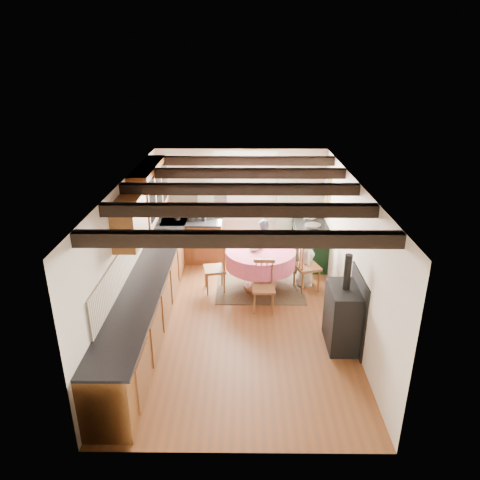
{
  "coord_description": "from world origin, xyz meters",
  "views": [
    {
      "loc": [
        0.06,
        -6.47,
        4.13
      ],
      "look_at": [
        0.0,
        0.8,
        1.15
      ],
      "focal_mm": 33.14,
      "sensor_mm": 36.0,
      "label": 1
    }
  ],
  "objects_px": {
    "chair_near": "(264,287)",
    "child_far": "(263,246)",
    "chair_left": "(215,267)",
    "cup": "(257,248)",
    "dining_table": "(260,270)",
    "aga_range": "(309,243)",
    "chair_right": "(307,265)",
    "cast_iron_stove": "(344,301)",
    "child_right": "(305,259)"
  },
  "relations": [
    {
      "from": "aga_range",
      "to": "child_right",
      "type": "distance_m",
      "value": 0.97
    },
    {
      "from": "chair_left",
      "to": "child_right",
      "type": "bearing_deg",
      "value": 88.14
    },
    {
      "from": "chair_left",
      "to": "child_far",
      "type": "xyz_separation_m",
      "value": [
        0.93,
        0.81,
        0.09
      ]
    },
    {
      "from": "aga_range",
      "to": "cast_iron_stove",
      "type": "height_order",
      "value": "cast_iron_stove"
    },
    {
      "from": "cup",
      "to": "chair_near",
      "type": "bearing_deg",
      "value": -82.08
    },
    {
      "from": "cast_iron_stove",
      "to": "child_far",
      "type": "bearing_deg",
      "value": 114.02
    },
    {
      "from": "dining_table",
      "to": "child_right",
      "type": "xyz_separation_m",
      "value": [
        0.87,
        0.16,
        0.15
      ]
    },
    {
      "from": "cast_iron_stove",
      "to": "child_far",
      "type": "distance_m",
      "value": 2.78
    },
    {
      "from": "child_right",
      "to": "cup",
      "type": "distance_m",
      "value": 1.0
    },
    {
      "from": "chair_left",
      "to": "cast_iron_stove",
      "type": "relative_size",
      "value": 0.64
    },
    {
      "from": "dining_table",
      "to": "cup",
      "type": "distance_m",
      "value": 0.45
    },
    {
      "from": "chair_near",
      "to": "child_far",
      "type": "bearing_deg",
      "value": 90.57
    },
    {
      "from": "chair_near",
      "to": "chair_left",
      "type": "bearing_deg",
      "value": 143.67
    },
    {
      "from": "dining_table",
      "to": "cup",
      "type": "relative_size",
      "value": 13.3
    },
    {
      "from": "chair_left",
      "to": "chair_right",
      "type": "bearing_deg",
      "value": 81.91
    },
    {
      "from": "dining_table",
      "to": "chair_right",
      "type": "relative_size",
      "value": 1.27
    },
    {
      "from": "chair_near",
      "to": "cup",
      "type": "relative_size",
      "value": 9.24
    },
    {
      "from": "cast_iron_stove",
      "to": "child_right",
      "type": "bearing_deg",
      "value": 99.35
    },
    {
      "from": "chair_near",
      "to": "chair_right",
      "type": "distance_m",
      "value": 1.15
    },
    {
      "from": "cast_iron_stove",
      "to": "cup",
      "type": "bearing_deg",
      "value": 125.03
    },
    {
      "from": "dining_table",
      "to": "chair_right",
      "type": "bearing_deg",
      "value": -1.87
    },
    {
      "from": "dining_table",
      "to": "chair_left",
      "type": "bearing_deg",
      "value": -174.04
    },
    {
      "from": "child_far",
      "to": "child_right",
      "type": "xyz_separation_m",
      "value": [
        0.8,
        -0.56,
        -0.03
      ]
    },
    {
      "from": "chair_left",
      "to": "chair_near",
      "type": "bearing_deg",
      "value": 41.77
    },
    {
      "from": "chair_near",
      "to": "dining_table",
      "type": "bearing_deg",
      "value": 94.3
    },
    {
      "from": "child_far",
      "to": "cup",
      "type": "xyz_separation_m",
      "value": [
        -0.14,
        -0.72,
        0.26
      ]
    },
    {
      "from": "dining_table",
      "to": "child_far",
      "type": "relative_size",
      "value": 1.14
    },
    {
      "from": "dining_table",
      "to": "cast_iron_stove",
      "type": "xyz_separation_m",
      "value": [
        1.2,
        -1.81,
        0.36
      ]
    },
    {
      "from": "chair_right",
      "to": "child_far",
      "type": "distance_m",
      "value": 1.11
    },
    {
      "from": "chair_near",
      "to": "aga_range",
      "type": "xyz_separation_m",
      "value": [
        1.05,
        1.9,
        0.03
      ]
    },
    {
      "from": "chair_near",
      "to": "cast_iron_stove",
      "type": "bearing_deg",
      "value": -39.25
    },
    {
      "from": "chair_near",
      "to": "aga_range",
      "type": "height_order",
      "value": "aga_range"
    },
    {
      "from": "chair_left",
      "to": "aga_range",
      "type": "height_order",
      "value": "same"
    },
    {
      "from": "cast_iron_stove",
      "to": "cup",
      "type": "distance_m",
      "value": 2.22
    },
    {
      "from": "chair_near",
      "to": "child_right",
      "type": "height_order",
      "value": "child_right"
    },
    {
      "from": "chair_left",
      "to": "cup",
      "type": "distance_m",
      "value": 0.87
    },
    {
      "from": "child_right",
      "to": "cup",
      "type": "bearing_deg",
      "value": 93.36
    },
    {
      "from": "dining_table",
      "to": "chair_near",
      "type": "bearing_deg",
      "value": -87.49
    },
    {
      "from": "chair_near",
      "to": "child_far",
      "type": "xyz_separation_m",
      "value": [
        0.03,
        1.52,
        0.12
      ]
    },
    {
      "from": "cast_iron_stove",
      "to": "chair_right",
      "type": "bearing_deg",
      "value": 99.91
    },
    {
      "from": "chair_near",
      "to": "chair_right",
      "type": "relative_size",
      "value": 0.88
    },
    {
      "from": "child_right",
      "to": "cup",
      "type": "relative_size",
      "value": 11.1
    },
    {
      "from": "cast_iron_stove",
      "to": "cup",
      "type": "relative_size",
      "value": 15.35
    },
    {
      "from": "chair_left",
      "to": "chair_right",
      "type": "distance_m",
      "value": 1.75
    },
    {
      "from": "chair_right",
      "to": "dining_table",
      "type": "bearing_deg",
      "value": 69.28
    },
    {
      "from": "dining_table",
      "to": "child_right",
      "type": "relative_size",
      "value": 1.2
    },
    {
      "from": "chair_right",
      "to": "chair_near",
      "type": "bearing_deg",
      "value": 113.34
    },
    {
      "from": "chair_near",
      "to": "child_right",
      "type": "bearing_deg",
      "value": 50.75
    },
    {
      "from": "chair_right",
      "to": "child_far",
      "type": "height_order",
      "value": "child_far"
    },
    {
      "from": "cast_iron_stove",
      "to": "child_right",
      "type": "distance_m",
      "value": 2.01
    }
  ]
}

